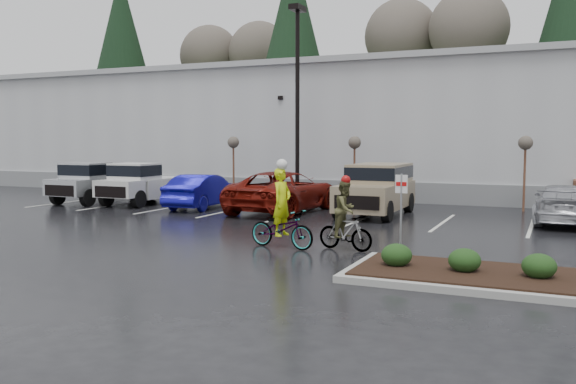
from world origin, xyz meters
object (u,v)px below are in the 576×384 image
at_px(fire_lane_sign, 401,206).
at_px(pickup_white, 147,183).
at_px(lamppost, 297,83).
at_px(cyclist_olive, 345,222).
at_px(pickup_silver, 99,182).
at_px(cyclist_hivis, 282,221).
at_px(suv_tan, 376,190).
at_px(car_red, 283,192).
at_px(car_far_silver, 563,204).
at_px(car_blue, 203,191).
at_px(sapling_west, 233,146).
at_px(sapling_mid, 355,146).
at_px(sapling_east, 525,147).

xyz_separation_m(fire_lane_sign, pickup_white, (-14.42, 9.01, -0.43)).
xyz_separation_m(lamppost, pickup_white, (-6.62, -2.79, -4.71)).
bearing_deg(cyclist_olive, lamppost, 40.60).
relative_size(pickup_silver, cyclist_hivis, 2.08).
distance_m(lamppost, fire_lane_sign, 14.78).
xyz_separation_m(cyclist_hivis, cyclist_olive, (1.74, 0.38, 0.00)).
xyz_separation_m(lamppost, suv_tan, (4.63, -2.83, -4.66)).
height_order(lamppost, car_red, lamppost).
bearing_deg(car_far_silver, cyclist_hivis, 50.24).
distance_m(lamppost, cyclist_olive, 13.25).
relative_size(pickup_white, car_far_silver, 1.06).
bearing_deg(suv_tan, cyclist_hivis, -92.46).
relative_size(lamppost, cyclist_olive, 4.47).
bearing_deg(car_red, cyclist_olive, 127.39).
distance_m(pickup_silver, car_blue, 6.08).
distance_m(sapling_west, suv_tan, 9.59).
height_order(cyclist_hivis, cyclist_olive, cyclist_hivis).
height_order(pickup_white, cyclist_hivis, cyclist_hivis).
xyz_separation_m(sapling_mid, sapling_east, (7.50, 0.00, 0.00)).
xyz_separation_m(lamppost, sapling_west, (-4.00, 1.00, -2.96)).
relative_size(pickup_silver, suv_tan, 1.02).
xyz_separation_m(pickup_white, cyclist_hivis, (10.89, -8.32, -0.21)).
distance_m(sapling_west, fire_lane_sign, 17.46).
distance_m(sapling_west, cyclist_olive, 15.55).
bearing_deg(sapling_west, pickup_silver, -140.99).
bearing_deg(car_blue, sapling_east, -164.69).
bearing_deg(car_blue, pickup_silver, -5.21).
xyz_separation_m(sapling_west, suv_tan, (8.63, -3.83, -1.70)).
distance_m(car_far_silver, cyclist_hivis, 11.28).
height_order(sapling_west, pickup_silver, sapling_west).
bearing_deg(car_red, sapling_west, -39.74).
xyz_separation_m(lamppost, car_blue, (-3.10, -3.39, -4.93)).
height_order(sapling_east, cyclist_hivis, sapling_east).
bearing_deg(car_red, lamppost, -74.58).
distance_m(pickup_white, car_blue, 3.58).
height_order(fire_lane_sign, suv_tan, fire_lane_sign).
bearing_deg(sapling_mid, pickup_white, -157.40).
distance_m(sapling_west, pickup_white, 4.93).
bearing_deg(pickup_silver, sapling_mid, 19.73).
relative_size(sapling_west, sapling_mid, 1.00).
height_order(sapling_mid, sapling_east, same).
relative_size(fire_lane_sign, pickup_white, 0.42).
distance_m(pickup_silver, car_far_silver, 20.69).
xyz_separation_m(pickup_white, car_red, (7.39, -0.50, -0.12)).
bearing_deg(cyclist_hivis, fire_lane_sign, -91.04).
bearing_deg(car_red, cyclist_hivis, 116.35).
height_order(sapling_west, pickup_white, sapling_west).
bearing_deg(pickup_white, car_far_silver, 1.04).
relative_size(fire_lane_sign, suv_tan, 0.43).
distance_m(pickup_silver, car_red, 9.94).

